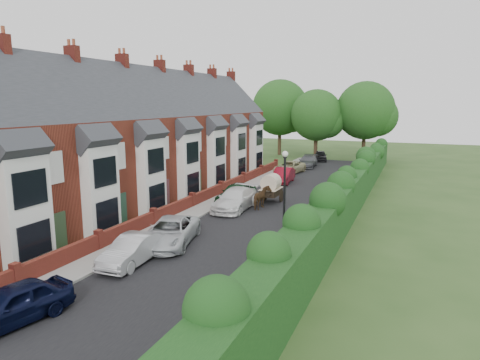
% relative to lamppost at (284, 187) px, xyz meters
% --- Properties ---
extents(ground, '(140.00, 140.00, 0.00)m').
position_rel_lamppost_xyz_m(ground, '(-3.40, -4.00, -3.30)').
color(ground, '#2D4C1E').
rests_on(ground, ground).
extents(road, '(6.00, 58.00, 0.02)m').
position_rel_lamppost_xyz_m(road, '(-3.90, 7.00, -3.29)').
color(road, black).
rests_on(road, ground).
extents(pavement_hedge_side, '(2.20, 58.00, 0.12)m').
position_rel_lamppost_xyz_m(pavement_hedge_side, '(0.20, 7.00, -3.24)').
color(pavement_hedge_side, gray).
rests_on(pavement_hedge_side, ground).
extents(pavement_house_side, '(1.70, 58.00, 0.12)m').
position_rel_lamppost_xyz_m(pavement_house_side, '(-7.75, 7.00, -3.24)').
color(pavement_house_side, gray).
rests_on(pavement_house_side, ground).
extents(kerb_hedge_side, '(0.18, 58.00, 0.13)m').
position_rel_lamppost_xyz_m(kerb_hedge_side, '(-0.85, 7.00, -3.23)').
color(kerb_hedge_side, '#9C9C96').
rests_on(kerb_hedge_side, ground).
extents(kerb_house_side, '(0.18, 58.00, 0.13)m').
position_rel_lamppost_xyz_m(kerb_house_side, '(-6.95, 7.00, -3.23)').
color(kerb_house_side, '#9C9C96').
rests_on(kerb_house_side, ground).
extents(hedge, '(2.10, 58.00, 2.85)m').
position_rel_lamppost_xyz_m(hedge, '(2.00, 7.00, -1.70)').
color(hedge, '#113714').
rests_on(hedge, ground).
extents(terrace_row, '(9.05, 40.50, 11.50)m').
position_rel_lamppost_xyz_m(terrace_row, '(-14.27, 5.98, 1.18)').
color(terrace_row, maroon).
rests_on(terrace_row, ground).
extents(garden_wall_row, '(0.35, 40.35, 1.10)m').
position_rel_lamppost_xyz_m(garden_wall_row, '(-8.75, 6.00, -2.84)').
color(garden_wall_row, maroon).
rests_on(garden_wall_row, ground).
extents(lamppost, '(0.32, 0.32, 5.16)m').
position_rel_lamppost_xyz_m(lamppost, '(0.00, 0.00, 0.00)').
color(lamppost, black).
rests_on(lamppost, ground).
extents(tree_far_left, '(7.14, 6.80, 9.29)m').
position_rel_lamppost_xyz_m(tree_far_left, '(-6.05, 36.08, 2.41)').
color(tree_far_left, '#332316').
rests_on(tree_far_left, ground).
extents(tree_far_right, '(7.98, 7.60, 10.31)m').
position_rel_lamppost_xyz_m(tree_far_right, '(-0.01, 38.08, 3.02)').
color(tree_far_right, '#332316').
rests_on(tree_far_right, ground).
extents(tree_far_back, '(8.40, 8.00, 10.82)m').
position_rel_lamppost_xyz_m(tree_far_back, '(-11.99, 39.08, 3.32)').
color(tree_far_back, '#332316').
rests_on(tree_far_back, ground).
extents(car_navy, '(2.53, 4.41, 1.41)m').
position_rel_lamppost_xyz_m(car_navy, '(-6.40, -11.12, -2.59)').
color(car_navy, black).
rests_on(car_navy, ground).
extents(car_silver_a, '(1.63, 4.17, 1.35)m').
position_rel_lamppost_xyz_m(car_silver_a, '(-6.01, -4.85, -2.62)').
color(car_silver_a, '#B6B6BB').
rests_on(car_silver_a, ground).
extents(car_silver_b, '(3.54, 5.51, 1.41)m').
position_rel_lamppost_xyz_m(car_silver_b, '(-5.83, -1.76, -2.59)').
color(car_silver_b, silver).
rests_on(car_silver_b, ground).
extents(car_white, '(2.21, 5.22, 1.50)m').
position_rel_lamppost_xyz_m(car_white, '(-5.59, 6.60, -2.55)').
color(car_white, white).
rests_on(car_white, ground).
extents(car_green, '(2.12, 4.57, 1.51)m').
position_rel_lamppost_xyz_m(car_green, '(-6.36, 8.60, -2.54)').
color(car_green, '#10361A').
rests_on(car_green, ground).
extents(car_red, '(1.88, 4.52, 1.45)m').
position_rel_lamppost_xyz_m(car_red, '(-5.41, 17.80, -2.57)').
color(car_red, maroon).
rests_on(car_red, ground).
extents(car_beige, '(2.85, 5.04, 1.33)m').
position_rel_lamppost_xyz_m(car_beige, '(-6.40, 23.40, -2.63)').
color(car_beige, '#C0B88A').
rests_on(car_beige, ground).
extents(car_grey, '(2.16, 4.78, 1.36)m').
position_rel_lamppost_xyz_m(car_grey, '(-5.63, 28.49, -2.62)').
color(car_grey, '#4C4E52').
rests_on(car_grey, ground).
extents(car_black, '(2.43, 4.19, 1.34)m').
position_rel_lamppost_xyz_m(car_black, '(-5.41, 34.60, -2.63)').
color(car_black, black).
rests_on(car_black, ground).
extents(horse, '(0.92, 1.93, 1.61)m').
position_rel_lamppost_xyz_m(horse, '(-3.89, 7.51, -2.49)').
color(horse, '#4C321B').
rests_on(horse, ground).
extents(horse_cart, '(1.40, 3.09, 2.23)m').
position_rel_lamppost_xyz_m(horse_cart, '(-3.89, 9.56, -2.02)').
color(horse_cart, black).
rests_on(horse_cart, ground).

